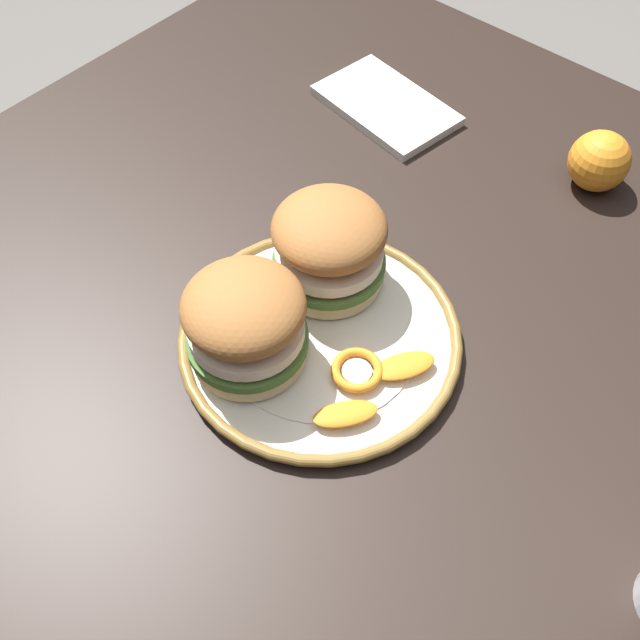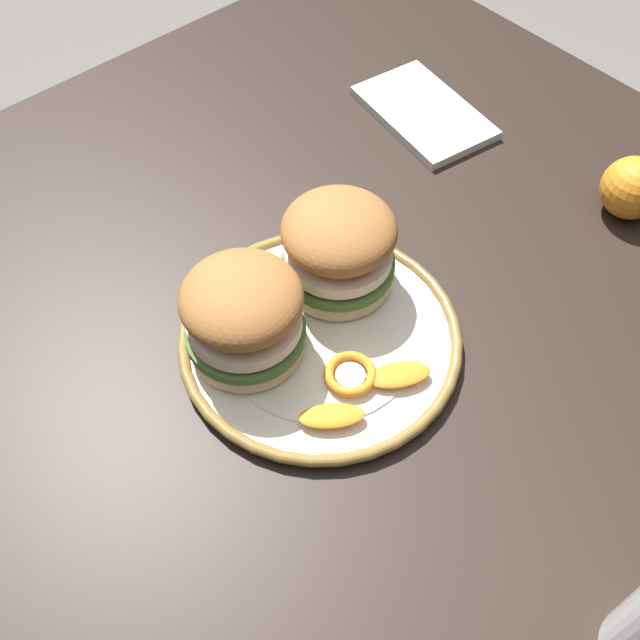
# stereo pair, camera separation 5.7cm
# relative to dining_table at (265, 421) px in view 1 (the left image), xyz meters

# --- Properties ---
(ground_plane) EXTENTS (8.00, 8.00, 0.00)m
(ground_plane) POSITION_rel_dining_table_xyz_m (0.00, 0.00, -0.66)
(ground_plane) COLOR slate
(dining_table) EXTENTS (1.32, 1.08, 0.75)m
(dining_table) POSITION_rel_dining_table_xyz_m (0.00, 0.00, 0.00)
(dining_table) COLOR black
(dining_table) RESTS_ON ground
(dinner_plate) EXTENTS (0.29, 0.29, 0.02)m
(dinner_plate) POSITION_rel_dining_table_xyz_m (-0.07, 0.02, 0.10)
(dinner_plate) COLOR silver
(dinner_plate) RESTS_ON dining_table
(sandwich_half_left) EXTENTS (0.12, 0.12, 0.10)m
(sandwich_half_left) POSITION_rel_dining_table_xyz_m (-0.01, -0.02, 0.16)
(sandwich_half_left) COLOR beige
(sandwich_half_left) RESTS_ON dinner_plate
(sandwich_half_right) EXTENTS (0.14, 0.14, 0.10)m
(sandwich_half_right) POSITION_rel_dining_table_xyz_m (-0.13, -0.02, 0.16)
(sandwich_half_right) COLOR beige
(sandwich_half_right) RESTS_ON dinner_plate
(orange_peel_curled) EXTENTS (0.07, 0.07, 0.01)m
(orange_peel_curled) POSITION_rel_dining_table_xyz_m (-0.06, 0.07, 0.11)
(orange_peel_curled) COLOR orange
(orange_peel_curled) RESTS_ON dinner_plate
(orange_peel_strip_long) EXTENTS (0.07, 0.06, 0.01)m
(orange_peel_strip_long) POSITION_rel_dining_table_xyz_m (-0.09, 0.11, 0.11)
(orange_peel_strip_long) COLOR orange
(orange_peel_strip_long) RESTS_ON dinner_plate
(orange_peel_strip_short) EXTENTS (0.07, 0.06, 0.01)m
(orange_peel_strip_short) POSITION_rel_dining_table_xyz_m (-0.01, 0.10, 0.11)
(orange_peel_strip_short) COLOR orange
(orange_peel_strip_short) RESTS_ON dinner_plate
(whole_orange) EXTENTS (0.07, 0.07, 0.07)m
(whole_orange) POSITION_rel_dining_table_xyz_m (-0.46, 0.11, 0.12)
(whole_orange) COLOR orange
(whole_orange) RESTS_ON dining_table
(folded_napkin) EXTENTS (0.14, 0.19, 0.01)m
(folded_napkin) POSITION_rel_dining_table_xyz_m (-0.41, -0.16, 0.09)
(folded_napkin) COLOR white
(folded_napkin) RESTS_ON dining_table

